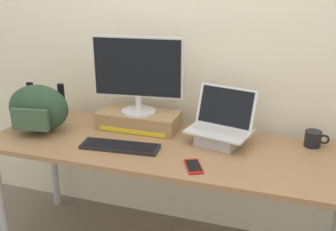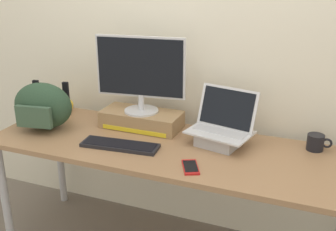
% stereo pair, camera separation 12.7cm
% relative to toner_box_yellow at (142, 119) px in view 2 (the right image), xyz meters
% --- Properties ---
extents(back_wall, '(7.00, 0.10, 2.60)m').
position_rel_toner_box_yellow_xyz_m(back_wall, '(0.25, 0.25, 0.50)').
color(back_wall, silver).
rests_on(back_wall, ground).
extents(desk, '(2.06, 0.69, 0.74)m').
position_rel_toner_box_yellow_xyz_m(desk, '(0.25, -0.19, -0.12)').
color(desk, '#99704C').
rests_on(desk, ground).
extents(toner_box_yellow, '(0.49, 0.23, 0.10)m').
position_rel_toner_box_yellow_xyz_m(toner_box_yellow, '(0.00, 0.00, 0.00)').
color(toner_box_yellow, '#9E7A51').
rests_on(toner_box_yellow, desk).
extents(desktop_monitor, '(0.55, 0.21, 0.47)m').
position_rel_toner_box_yellow_xyz_m(desktop_monitor, '(0.00, -0.00, 0.30)').
color(desktop_monitor, silver).
rests_on(desktop_monitor, toner_box_yellow).
extents(open_laptop, '(0.39, 0.31, 0.31)m').
position_rel_toner_box_yellow_xyz_m(open_laptop, '(0.52, -0.07, 0.02)').
color(open_laptop, '#ADADB2').
rests_on(open_laptop, desk).
extents(external_keyboard, '(0.45, 0.17, 0.02)m').
position_rel_toner_box_yellow_xyz_m(external_keyboard, '(0.01, -0.31, -0.04)').
color(external_keyboard, black).
rests_on(external_keyboard, desk).
extents(messenger_backpack, '(0.40, 0.30, 0.29)m').
position_rel_toner_box_yellow_xyz_m(messenger_backpack, '(-0.55, -0.23, 0.09)').
color(messenger_backpack, '#28422D').
rests_on(messenger_backpack, desk).
extents(coffee_mug, '(0.13, 0.09, 0.09)m').
position_rel_toner_box_yellow_xyz_m(coffee_mug, '(1.03, 0.05, -0.01)').
color(coffee_mug, black).
rests_on(coffee_mug, desk).
extents(cell_phone, '(0.14, 0.17, 0.01)m').
position_rel_toner_box_yellow_xyz_m(cell_phone, '(0.46, -0.40, -0.05)').
color(cell_phone, red).
rests_on(cell_phone, desk).
extents(plush_toy, '(0.09, 0.09, 0.09)m').
position_rel_toner_box_yellow_xyz_m(plush_toy, '(-0.60, 0.08, -0.01)').
color(plush_toy, gold).
rests_on(plush_toy, desk).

